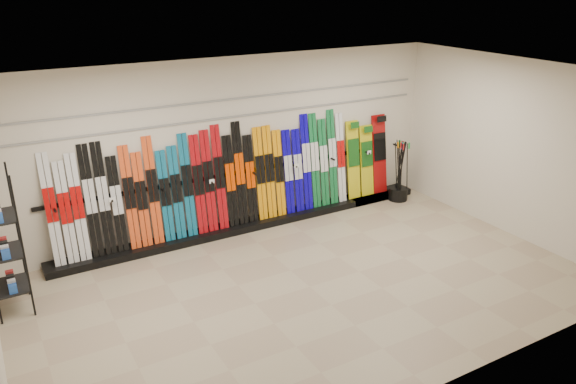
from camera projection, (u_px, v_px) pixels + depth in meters
floor at (310, 287)px, 8.14m from camera, size 8.00×8.00×0.00m
back_wall at (234, 145)px, 9.62m from camera, size 8.00×0.00×8.00m
right_wall at (512, 148)px, 9.46m from camera, size 0.00×5.00×5.00m
ceiling at (313, 79)px, 7.05m from camera, size 8.00×8.00×0.00m
ski_rack_base at (253, 224)px, 10.06m from camera, size 8.00×0.40×0.12m
skis at (215, 182)px, 9.49m from camera, size 5.37×0.29×1.80m
snowboards at (367, 158)px, 11.02m from camera, size 0.94×0.24×1.56m
accessory_rack at (3, 243)px, 7.26m from camera, size 0.40×0.60×1.97m
pole_bin at (398, 194)px, 11.26m from camera, size 0.38×0.38×0.25m
ski_poles at (400, 171)px, 11.09m from camera, size 0.30×0.35×1.18m
slatwall_rail_0 at (233, 117)px, 9.42m from camera, size 7.60×0.02×0.03m
slatwall_rail_1 at (233, 99)px, 9.31m from camera, size 7.60×0.02×0.03m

